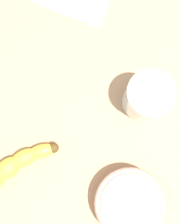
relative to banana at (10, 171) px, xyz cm
name	(u,v)px	position (x,y,z in cm)	size (l,w,h in cm)	color
wooden_tabletop	(54,121)	(-1.83, 12.39, -3.30)	(120.00, 120.00, 3.00)	tan
banana	(10,171)	(0.00, 0.00, 0.00)	(6.45, 20.28, 3.60)	yellow
smoothie_glass	(147,97)	(7.81, 28.26, 2.61)	(8.57, 8.57, 8.92)	silver
ceramic_bowl	(131,201)	(19.57, 12.86, 0.96)	(13.00, 13.00, 4.58)	tan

